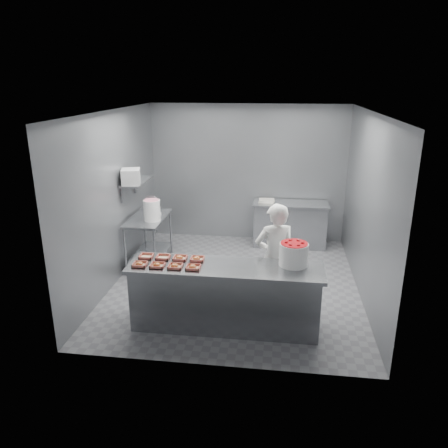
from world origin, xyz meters
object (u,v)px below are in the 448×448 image
(service_counter, at_px, (225,296))
(tray_6, at_px, (180,258))
(tray_1, at_px, (157,265))
(tray_7, at_px, (197,259))
(tray_2, at_px, (175,266))
(back_counter, at_px, (290,224))
(appliance, at_px, (131,177))
(tray_5, at_px, (163,257))
(tray_0, at_px, (140,264))
(worker, at_px, (275,257))
(glaze_bucket, at_px, (152,210))
(prep_table, at_px, (149,233))
(tray_4, at_px, (146,256))
(tray_3, at_px, (193,267))
(strawberry_tub, at_px, (294,253))

(service_counter, relative_size, tray_6, 13.88)
(tray_1, distance_m, tray_7, 0.56)
(tray_2, distance_m, tray_7, 0.37)
(service_counter, distance_m, back_counter, 3.37)
(appliance, bearing_deg, tray_5, -73.98)
(tray_0, height_order, tray_5, tray_0)
(tray_5, distance_m, tray_7, 0.48)
(worker, bearing_deg, glaze_bucket, -47.45)
(tray_0, xyz_separation_m, tray_1, (0.24, 0.00, 0.00))
(prep_table, bearing_deg, tray_0, -75.91)
(tray_1, height_order, tray_4, tray_1)
(service_counter, distance_m, tray_3, 0.64)
(tray_3, xyz_separation_m, appliance, (-1.41, 1.82, 0.77))
(prep_table, xyz_separation_m, tray_2, (1.00, -2.09, 0.33))
(tray_6, distance_m, tray_7, 0.24)
(tray_5, bearing_deg, worker, 16.79)
(tray_0, distance_m, strawberry_tub, 2.04)
(service_counter, bearing_deg, worker, 43.09)
(tray_3, distance_m, tray_4, 0.77)
(tray_6, xyz_separation_m, tray_7, (0.24, 0.00, 0.00))
(strawberry_tub, bearing_deg, tray_5, -179.68)
(tray_7, distance_m, worker, 1.15)
(prep_table, height_order, glaze_bucket, glaze_bucket)
(tray_2, xyz_separation_m, worker, (1.29, 0.74, -0.11))
(worker, bearing_deg, tray_3, 16.61)
(glaze_bucket, bearing_deg, tray_3, -60.00)
(tray_2, distance_m, appliance, 2.30)
(tray_4, relative_size, tray_7, 1.00)
(tray_5, distance_m, worker, 1.60)
(tray_4, bearing_deg, tray_2, -30.41)
(prep_table, height_order, tray_0, tray_0)
(back_counter, height_order, tray_6, tray_6)
(prep_table, bearing_deg, worker, -30.50)
(prep_table, height_order, tray_3, tray_3)
(tray_3, xyz_separation_m, tray_6, (-0.24, 0.28, 0.00))
(tray_5, relative_size, glaze_bucket, 0.42)
(back_counter, distance_m, tray_4, 3.74)
(back_counter, bearing_deg, strawberry_tub, -90.14)
(worker, xyz_separation_m, glaze_bucket, (-2.16, 1.19, 0.29))
(prep_table, bearing_deg, tray_3, -59.23)
(prep_table, bearing_deg, tray_5, -67.02)
(prep_table, xyz_separation_m, worker, (2.29, -1.35, 0.22))
(tray_0, bearing_deg, glaze_bucket, 101.53)
(tray_4, xyz_separation_m, tray_6, (0.48, -0.00, 0.00))
(prep_table, xyz_separation_m, tray_6, (1.00, -1.81, 0.33))
(tray_3, distance_m, worker, 1.29)
(back_counter, xyz_separation_m, tray_2, (-1.55, -3.39, 0.47))
(service_counter, relative_size, tray_4, 13.88)
(service_counter, height_order, prep_table, same)
(tray_2, relative_size, tray_6, 1.00)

